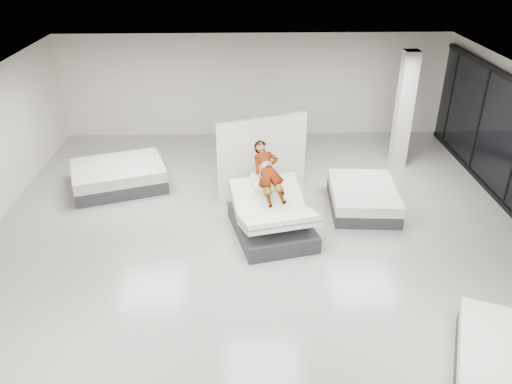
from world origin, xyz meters
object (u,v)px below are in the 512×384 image
hero_bed (272,218)px  remote (283,192)px  person (268,179)px  flat_bed_right_far (363,198)px  flat_bed_right_near (508,361)px  column (404,110)px  flat_bed_left_far (119,176)px  divider_panel (262,158)px

hero_bed → remote: hero_bed is taller
person → flat_bed_right_far: bearing=5.3°
hero_bed → flat_bed_right_near: 5.21m
hero_bed → flat_bed_right_near: hero_bed is taller
column → flat_bed_right_far: bearing=-121.8°
flat_bed_right_far → flat_bed_left_far: flat_bed_left_far is taller
remote → flat_bed_right_near: 5.13m
flat_bed_right_near → flat_bed_left_far: (-7.11, 6.38, 0.05)m
person → divider_panel: 1.46m
flat_bed_left_far → hero_bed: bearing=-31.7°
flat_bed_right_far → person: bearing=-161.4°
person → flat_bed_right_far: 2.61m
remote → divider_panel: (-0.36, 1.74, 0.01)m
hero_bed → flat_bed_right_far: (2.25, 1.07, -0.11)m
flat_bed_right_near → hero_bed: bearing=129.3°
flat_bed_left_far → column: column is taller
hero_bed → remote: bearing=1.4°
flat_bed_left_far → person: bearing=-28.8°
flat_bed_right_near → column: column is taller
person → divider_panel: size_ratio=0.69×
remote → flat_bed_right_near: remote is taller
hero_bed → person: person is taller
hero_bed → divider_panel: size_ratio=1.03×
divider_panel → flat_bed_right_far: divider_panel is taller
divider_panel → remote: bearing=-98.8°
hero_bed → flat_bed_left_far: 4.48m
remote → column: 5.04m
divider_panel → column: column is taller
person → column: (3.84, 3.24, 0.41)m
flat_bed_right_far → flat_bed_left_far: bearing=168.1°
divider_panel → column: (3.90, 1.79, 0.57)m
person → remote: size_ratio=11.13×
remote → flat_bed_right_near: (3.08, -4.03, -0.76)m
divider_panel → flat_bed_right_near: divider_panel is taller
person → flat_bed_left_far: size_ratio=0.58×
person → flat_bed_right_near: (3.37, -4.32, -0.93)m
flat_bed_left_far → column: size_ratio=0.83×
divider_panel → flat_bed_left_far: 3.80m
flat_bed_right_near → column: (0.47, 7.56, 1.34)m
flat_bed_right_far → flat_bed_right_near: flat_bed_right_far is taller
flat_bed_left_far → column: (7.58, 1.18, 1.29)m
hero_bed → flat_bed_right_near: (3.30, -4.03, -0.13)m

